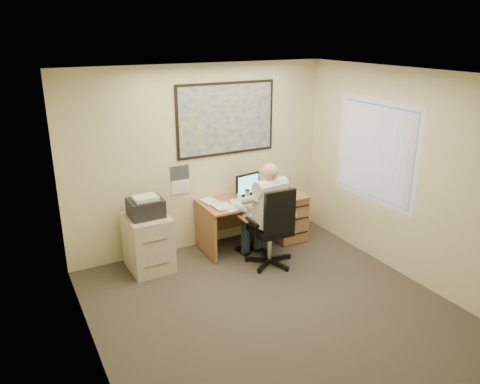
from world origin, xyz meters
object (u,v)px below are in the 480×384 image
desk (270,213)px  office_chair (272,243)px  filing_cabinet (148,238)px  person (269,215)px

desk → office_chair: office_chair is taller
desk → office_chair: 0.87m
filing_cabinet → office_chair: bearing=-26.7°
desk → office_chair: size_ratio=1.38×
desk → filing_cabinet: size_ratio=1.51×
desk → filing_cabinet: desk is taller
desk → person: person is taller
desk → office_chair: (-0.44, -0.75, -0.10)m
desk → person: bearing=-123.5°
person → office_chair: bearing=-96.9°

